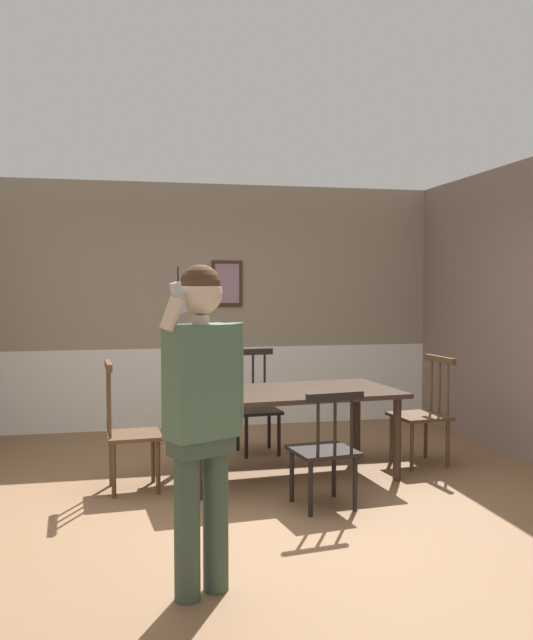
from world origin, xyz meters
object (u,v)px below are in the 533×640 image
(chair_near_window, at_px, (257,406))
(chair_by_doorway, at_px, (129,431))
(person_figure, at_px, (202,405))
(dining_table, at_px, (286,399))
(chair_opposite_corner, at_px, (423,413))
(chair_at_table_head, at_px, (325,449))

(chair_near_window, xyz_separation_m, chair_by_doorway, (-1.27, -1.02, 0.02))
(chair_by_doorway, xyz_separation_m, person_figure, (0.37, -2.01, 0.55))
(dining_table, relative_size, chair_near_window, 1.96)
(chair_opposite_corner, height_order, person_figure, person_figure)
(chair_by_doorway, height_order, chair_at_table_head, chair_by_doorway)
(dining_table, height_order, chair_near_window, chair_near_window)
(chair_opposite_corner, distance_m, person_figure, 3.31)
(chair_by_doorway, relative_size, chair_opposite_corner, 1.05)
(chair_near_window, bearing_deg, dining_table, 90.69)
(chair_by_doorway, bearing_deg, person_figure, 6.37)
(dining_table, relative_size, chair_opposite_corner, 2.00)
(chair_near_window, relative_size, chair_opposite_corner, 1.02)
(dining_table, xyz_separation_m, person_figure, (-0.99, -2.14, 0.36))
(chair_at_table_head, xyz_separation_m, person_figure, (-1.07, -1.25, 0.59))
(chair_at_table_head, height_order, person_figure, person_figure)
(dining_table, height_order, chair_at_table_head, chair_at_table_head)
(dining_table, xyz_separation_m, chair_by_doorway, (-1.36, -0.13, -0.19))
(chair_near_window, distance_m, chair_at_table_head, 1.79)
(person_figure, bearing_deg, chair_near_window, -133.40)
(chair_by_doorway, xyz_separation_m, chair_opposite_corner, (2.71, 0.25, -0.01))
(dining_table, xyz_separation_m, chair_at_table_head, (0.09, -0.89, -0.24))
(chair_opposite_corner, bearing_deg, chair_by_doorway, 88.88)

